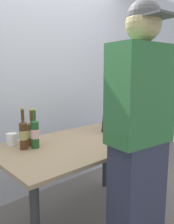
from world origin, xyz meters
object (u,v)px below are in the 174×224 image
Objects in this scene: coffee_mug at (12,139)px; beer_bottle_green at (23,134)px; laptop at (116,126)px; person_figure at (138,151)px; beer_bottle_brown at (32,132)px; beer_bottle_amber at (35,133)px.

beer_bottle_green is at bearing -82.58° from coffee_mug.
laptop is 0.96m from beer_bottle_green.
laptop is at bearing 48.54° from person_figure.
beer_bottle_green is 2.63× the size of coffee_mug.
laptop is 0.87m from beer_bottle_brown.
laptop is 0.21× the size of person_figure.
beer_bottle_brown is at bearing -45.52° from coffee_mug.
person_figure reaches higher than beer_bottle_brown.
person_figure reaches higher than beer_bottle_amber.
person_figure is 1.05m from coffee_mug.
beer_bottle_amber reaches higher than laptop.
beer_bottle_green is 1.04× the size of beer_bottle_amber.
laptop is 1.24× the size of beer_bottle_brown.
person_figure is at bearing -131.46° from laptop.
beer_bottle_green is 0.18m from coffee_mug.
beer_bottle_amber reaches higher than coffee_mug.
person_figure is 14.22× the size of coffee_mug.
beer_bottle_brown is 0.08m from beer_bottle_amber.
laptop is at bearing -7.14° from beer_bottle_green.
beer_bottle_amber is at bearing 174.39° from laptop.
laptop is 1.01m from coffee_mug.
laptop is 3.01× the size of coffee_mug.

